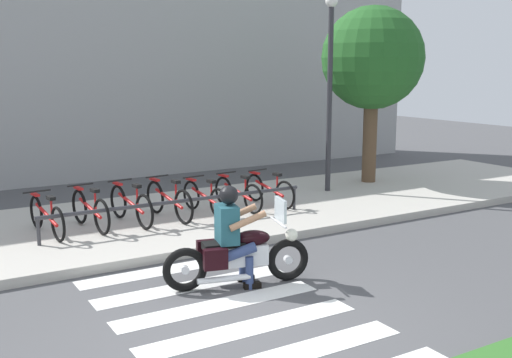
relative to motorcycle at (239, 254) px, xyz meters
name	(u,v)px	position (x,y,z in m)	size (l,w,h in m)	color
ground_plane	(235,332)	(-0.76, -1.29, -0.45)	(48.00, 48.00, 0.00)	#4C4C4F
sidewalk	(105,228)	(-0.76, 3.67, -0.38)	(24.00, 4.40, 0.15)	#B7B2A8
crosswalk_stripe_1	(289,355)	(-0.56, -2.09, -0.45)	(2.80, 0.40, 0.01)	white
crosswalk_stripe_2	(251,327)	(-0.56, -1.29, -0.45)	(2.80, 0.40, 0.01)	white
crosswalk_stripe_3	(219,305)	(-0.56, -0.49, -0.45)	(2.80, 0.40, 0.01)	white
crosswalk_stripe_4	(193,286)	(-0.56, 0.31, -0.45)	(2.80, 0.40, 0.01)	white
crosswalk_stripe_5	(170,269)	(-0.56, 1.11, -0.45)	(2.80, 0.40, 0.01)	white
motorcycle	(239,254)	(0.00, 0.00, 0.00)	(2.06, 0.84, 1.20)	black
rider	(233,229)	(-0.08, 0.02, 0.36)	(0.71, 0.64, 1.42)	#1E4C59
bicycle_0	(47,216)	(-1.83, 3.46, 0.03)	(0.48, 1.66, 0.72)	black
bicycle_1	(90,210)	(-1.08, 3.46, 0.05)	(0.48, 1.61, 0.77)	black
bicycle_2	(131,205)	(-0.34, 3.46, 0.05)	(0.48, 1.69, 0.78)	black
bicycle_3	(169,200)	(0.41, 3.46, 0.06)	(0.48, 1.72, 0.79)	black
bicycle_4	(204,198)	(1.16, 3.46, 0.03)	(0.48, 1.55, 0.72)	black
bicycle_5	(238,193)	(1.91, 3.46, 0.03)	(0.48, 1.60, 0.73)	black
bicycle_6	(269,190)	(2.65, 3.46, 0.03)	(0.48, 1.58, 0.72)	black
bike_rack	(181,203)	(0.41, 2.90, 0.12)	(5.08, 0.07, 0.49)	#333338
street_lamp	(330,78)	(4.64, 4.07, 2.30)	(0.28, 0.28, 4.57)	#2D2D33
tree_near_rack	(372,59)	(6.24, 4.47, 2.73)	(2.51, 2.51, 4.47)	brown
building_backdrop	(32,44)	(-0.76, 9.37, 3.11)	(24.00, 1.20, 7.12)	#A2A2A2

